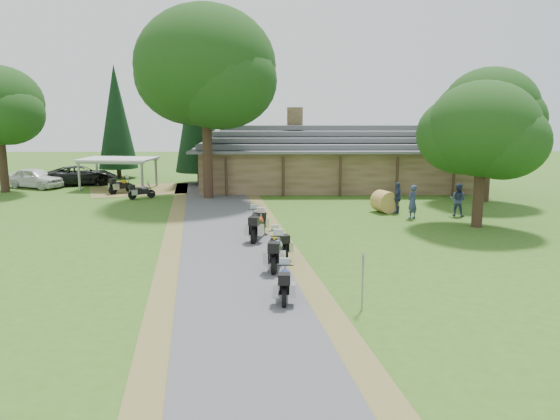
{
  "coord_description": "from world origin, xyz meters",
  "views": [
    {
      "loc": [
        1.36,
        -18.43,
        6.13
      ],
      "look_at": [
        1.63,
        5.78,
        1.6
      ],
      "focal_mm": 35.0,
      "sensor_mm": 36.0,
      "label": 1
    }
  ],
  "objects_px": {
    "motorcycle_carport_a": "(121,185)",
    "motorcycle_carport_b": "(142,190)",
    "motorcycle_row_e": "(257,219)",
    "car_white_sedan": "(35,175)",
    "motorcycle_row_c": "(279,242)",
    "hay_bale": "(385,202)",
    "carport": "(119,173)",
    "motorcycle_row_d": "(258,225)",
    "car_dark_suv": "(81,171)",
    "motorcycle_row_a": "(285,281)",
    "motorcycle_row_b": "(277,251)",
    "lodge": "(334,156)"
  },
  "relations": [
    {
      "from": "motorcycle_carport_a",
      "to": "motorcycle_carport_b",
      "type": "relative_size",
      "value": 1.12
    },
    {
      "from": "motorcycle_row_e",
      "to": "motorcycle_carport_b",
      "type": "height_order",
      "value": "motorcycle_row_e"
    },
    {
      "from": "motorcycle_row_e",
      "to": "car_white_sedan",
      "type": "bearing_deg",
      "value": 30.85
    },
    {
      "from": "motorcycle_row_e",
      "to": "motorcycle_row_c",
      "type": "bearing_deg",
      "value": 174.76
    },
    {
      "from": "motorcycle_carport_b",
      "to": "hay_bale",
      "type": "relative_size",
      "value": 1.29
    },
    {
      "from": "carport",
      "to": "car_white_sedan",
      "type": "xyz_separation_m",
      "value": [
        -6.64,
        0.43,
        -0.19
      ]
    },
    {
      "from": "motorcycle_carport_a",
      "to": "carport",
      "type": "bearing_deg",
      "value": 57.77
    },
    {
      "from": "motorcycle_row_d",
      "to": "hay_bale",
      "type": "distance_m",
      "value": 10.04
    },
    {
      "from": "car_white_sedan",
      "to": "motorcycle_row_e",
      "type": "bearing_deg",
      "value": -107.4
    },
    {
      "from": "car_dark_suv",
      "to": "motorcycle_row_a",
      "type": "distance_m",
      "value": 31.51
    },
    {
      "from": "motorcycle_carport_a",
      "to": "car_white_sedan",
      "type": "bearing_deg",
      "value": 108.31
    },
    {
      "from": "hay_bale",
      "to": "motorcycle_row_c",
      "type": "bearing_deg",
      "value": -123.05
    },
    {
      "from": "hay_bale",
      "to": "car_dark_suv",
      "type": "bearing_deg",
      "value": 151.34
    },
    {
      "from": "motorcycle_row_b",
      "to": "motorcycle_row_a",
      "type": "bearing_deg",
      "value": -168.68
    },
    {
      "from": "lodge",
      "to": "carport",
      "type": "distance_m",
      "value": 16.68
    },
    {
      "from": "motorcycle_row_e",
      "to": "motorcycle_carport_a",
      "type": "distance_m",
      "value": 16.43
    },
    {
      "from": "motorcycle_carport_a",
      "to": "hay_bale",
      "type": "relative_size",
      "value": 1.45
    },
    {
      "from": "motorcycle_row_e",
      "to": "carport",
      "type": "bearing_deg",
      "value": 18.39
    },
    {
      "from": "car_dark_suv",
      "to": "motorcycle_row_c",
      "type": "bearing_deg",
      "value": -162.26
    },
    {
      "from": "motorcycle_carport_a",
      "to": "motorcycle_row_d",
      "type": "bearing_deg",
      "value": -105.55
    },
    {
      "from": "car_white_sedan",
      "to": "motorcycle_row_d",
      "type": "bearing_deg",
      "value": -110.14
    },
    {
      "from": "motorcycle_row_d",
      "to": "motorcycle_row_e",
      "type": "relative_size",
      "value": 1.1
    },
    {
      "from": "lodge",
      "to": "motorcycle_row_d",
      "type": "relative_size",
      "value": 10.26
    },
    {
      "from": "motorcycle_row_a",
      "to": "motorcycle_carport_a",
      "type": "height_order",
      "value": "motorcycle_carport_a"
    },
    {
      "from": "carport",
      "to": "motorcycle_row_a",
      "type": "distance_m",
      "value": 27.88
    },
    {
      "from": "motorcycle_row_d",
      "to": "motorcycle_carport_a",
      "type": "bearing_deg",
      "value": 47.17
    },
    {
      "from": "motorcycle_row_a",
      "to": "motorcycle_row_e",
      "type": "bearing_deg",
      "value": 9.15
    },
    {
      "from": "motorcycle_row_a",
      "to": "motorcycle_row_b",
      "type": "height_order",
      "value": "motorcycle_row_b"
    },
    {
      "from": "carport",
      "to": "motorcycle_carport_a",
      "type": "distance_m",
      "value": 2.54
    },
    {
      "from": "hay_bale",
      "to": "motorcycle_carport_a",
      "type": "bearing_deg",
      "value": 156.77
    },
    {
      "from": "motorcycle_row_c",
      "to": "hay_bale",
      "type": "distance_m",
      "value": 11.74
    },
    {
      "from": "motorcycle_row_a",
      "to": "motorcycle_row_b",
      "type": "relative_size",
      "value": 0.87
    },
    {
      "from": "car_dark_suv",
      "to": "motorcycle_carport_b",
      "type": "relative_size",
      "value": 3.64
    },
    {
      "from": "motorcycle_row_b",
      "to": "car_white_sedan",
      "type": "bearing_deg",
      "value": 47.81
    },
    {
      "from": "lodge",
      "to": "motorcycle_row_a",
      "type": "xyz_separation_m",
      "value": [
        -4.3,
        -25.5,
        -1.83
      ]
    },
    {
      "from": "car_white_sedan",
      "to": "motorcycle_carport_a",
      "type": "relative_size",
      "value": 3.16
    },
    {
      "from": "motorcycle_row_d",
      "to": "motorcycle_row_b",
      "type": "bearing_deg",
      "value": -158.24
    },
    {
      "from": "lodge",
      "to": "motorcycle_carport_b",
      "type": "relative_size",
      "value": 12.85
    },
    {
      "from": "motorcycle_row_c",
      "to": "motorcycle_row_d",
      "type": "height_order",
      "value": "motorcycle_row_d"
    },
    {
      "from": "car_dark_suv",
      "to": "motorcycle_row_e",
      "type": "relative_size",
      "value": 3.18
    },
    {
      "from": "car_dark_suv",
      "to": "motorcycle_row_d",
      "type": "xyz_separation_m",
      "value": [
        14.85,
        -18.97,
        -0.45
      ]
    },
    {
      "from": "motorcycle_row_d",
      "to": "hay_bale",
      "type": "bearing_deg",
      "value": -35.68
    },
    {
      "from": "car_dark_suv",
      "to": "motorcycle_row_c",
      "type": "relative_size",
      "value": 3.34
    },
    {
      "from": "motorcycle_carport_b",
      "to": "motorcycle_carport_a",
      "type": "bearing_deg",
      "value": 100.18
    },
    {
      "from": "motorcycle_row_b",
      "to": "motorcycle_carport_a",
      "type": "height_order",
      "value": "motorcycle_row_b"
    },
    {
      "from": "carport",
      "to": "motorcycle_row_a",
      "type": "xyz_separation_m",
      "value": [
        12.33,
        -25.0,
        -0.56
      ]
    },
    {
      "from": "car_white_sedan",
      "to": "motorcycle_carport_b",
      "type": "xyz_separation_m",
      "value": [
        9.52,
        -5.24,
        -0.42
      ]
    },
    {
      "from": "motorcycle_row_c",
      "to": "motorcycle_carport_b",
      "type": "bearing_deg",
      "value": 13.78
    },
    {
      "from": "carport",
      "to": "motorcycle_row_d",
      "type": "xyz_separation_m",
      "value": [
        11.22,
        -16.8,
        -0.46
      ]
    },
    {
      "from": "motorcycle_row_d",
      "to": "carport",
      "type": "bearing_deg",
      "value": 45.15
    }
  ]
}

